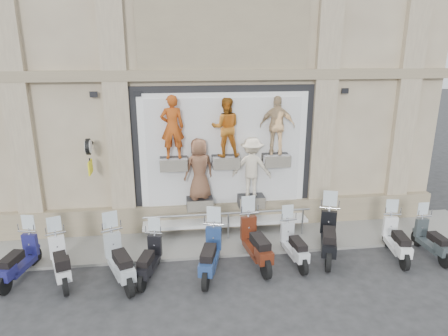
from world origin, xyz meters
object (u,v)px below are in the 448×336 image
Objects in this scene: scooter_i at (398,233)px; scooter_g at (294,238)px; scooter_h at (329,229)px; clock_sign_bracket at (89,152)px; guard_rail at (228,227)px; scooter_j at (433,233)px; scooter_f at (256,235)px; scooter_a at (18,252)px; scooter_c at (119,252)px; scooter_d at (149,252)px; scooter_b at (59,254)px; scooter_e at (210,246)px.

scooter_g is at bearing -172.22° from scooter_i.
clock_sign_bracket is at bearing -174.79° from scooter_h.
guard_rail is 5.72m from scooter_j.
clock_sign_bracket is 0.60× the size of scooter_j.
scooter_h is (2.06, 0.09, 0.01)m from scooter_f.
scooter_h is (1.03, 0.16, 0.14)m from scooter_g.
scooter_a is 2.55m from scooter_c.
scooter_h reaches higher than scooter_j.
scooter_i is at bearing -10.54° from scooter_f.
scooter_i is at bearing 15.62° from scooter_d.
scooter_h is (6.50, -1.77, -1.95)m from clock_sign_bracket.
scooter_j is (4.92, -0.27, -0.15)m from scooter_f.
scooter_g is (4.55, 0.33, -0.10)m from scooter_c.
scooter_f is 1.22× the size of scooter_j.
scooter_h is (8.08, 0.04, 0.11)m from scooter_a.
clock_sign_bracket is 0.56× the size of scooter_i.
scooter_f reaches higher than scooter_b.
scooter_d is 0.81× the size of scooter_h.
scooter_f is at bearing 31.13° from scooter_e.
scooter_b reaches higher than scooter_i.
scooter_b is 2.17m from scooter_d.
scooter_a is (-5.48, -1.34, 0.28)m from guard_rail.
clock_sign_bracket reaches higher than scooter_d.
clock_sign_bracket is 0.49× the size of scooter_f.
guard_rail is 1.54m from scooter_f.
scooter_b is (-4.43, -1.57, 0.28)m from guard_rail.
scooter_e is at bearing -176.97° from scooter_g.
scooter_f reaches higher than scooter_e.
scooter_b is at bearing 179.30° from scooter_j.
scooter_e is (4.76, -0.42, 0.06)m from scooter_a.
guard_rail is 4.96× the size of clock_sign_bracket.
scooter_b is 8.89m from scooter_i.
scooter_f is (2.80, 0.31, 0.15)m from scooter_d.
guard_rail is at bearing 103.54° from scooter_f.
scooter_e is 2.32m from scooter_g.
scooter_e reaches higher than scooter_g.
scooter_c is 0.96× the size of scooter_f.
guard_rail is 3.49m from scooter_c.
scooter_b is at bearing -160.46° from guard_rail.
scooter_j is (9.89, -0.09, -0.06)m from scooter_b.
scooter_d is 0.97× the size of scooter_g.
scooter_i is 1.07× the size of scooter_j.
clock_sign_bracket is at bearing 156.20° from scooter_g.
scooter_e is 0.94× the size of scooter_h.
clock_sign_bracket is 0.49× the size of scooter_h.
scooter_i is (4.46, -1.58, 0.28)m from guard_rail.
scooter_d is 0.87× the size of scooter_e.
scooter_f reaches higher than scooter_d.
clock_sign_bracket is 0.60× the size of scooter_d.
scooter_b reaches higher than scooter_j.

